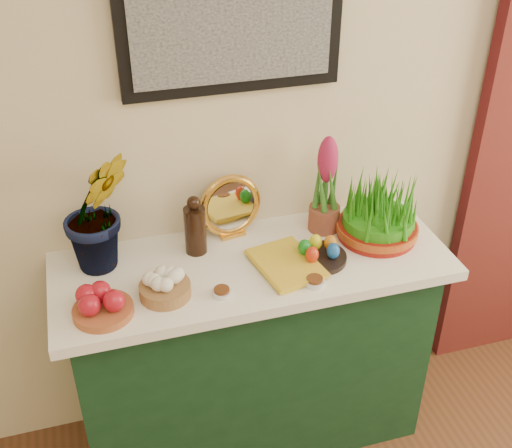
{
  "coord_description": "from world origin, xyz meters",
  "views": [
    {
      "loc": [
        -0.68,
        0.24,
        2.22
      ],
      "look_at": [
        -0.18,
        1.95,
        1.07
      ],
      "focal_mm": 45.0,
      "sensor_mm": 36.0,
      "label": 1
    }
  ],
  "objects_px": {
    "book": "(261,271)",
    "wheatgrass_sabzeh": "(379,212)",
    "sideboard": "(252,355)",
    "mirror": "(230,207)",
    "hyacinth_green": "(95,193)"
  },
  "relations": [
    {
      "from": "hyacinth_green",
      "to": "book",
      "type": "xyz_separation_m",
      "value": [
        0.5,
        -0.21,
        -0.27
      ]
    },
    {
      "from": "hyacinth_green",
      "to": "sideboard",
      "type": "bearing_deg",
      "value": -24.03
    },
    {
      "from": "mirror",
      "to": "book",
      "type": "relative_size",
      "value": 0.95
    },
    {
      "from": "hyacinth_green",
      "to": "wheatgrass_sabzeh",
      "type": "relative_size",
      "value": 1.92
    },
    {
      "from": "sideboard",
      "to": "hyacinth_green",
      "type": "xyz_separation_m",
      "value": [
        -0.5,
        0.12,
        0.75
      ]
    },
    {
      "from": "sideboard",
      "to": "book",
      "type": "xyz_separation_m",
      "value": [
        0.0,
        -0.1,
        0.48
      ]
    },
    {
      "from": "book",
      "to": "wheatgrass_sabzeh",
      "type": "bearing_deg",
      "value": 2.11
    },
    {
      "from": "sideboard",
      "to": "mirror",
      "type": "distance_m",
      "value": 0.61
    },
    {
      "from": "mirror",
      "to": "book",
      "type": "height_order",
      "value": "mirror"
    },
    {
      "from": "book",
      "to": "wheatgrass_sabzeh",
      "type": "xyz_separation_m",
      "value": [
        0.48,
        0.11,
        0.09
      ]
    },
    {
      "from": "book",
      "to": "wheatgrass_sabzeh",
      "type": "distance_m",
      "value": 0.5
    },
    {
      "from": "hyacinth_green",
      "to": "mirror",
      "type": "height_order",
      "value": "hyacinth_green"
    },
    {
      "from": "sideboard",
      "to": "wheatgrass_sabzeh",
      "type": "xyz_separation_m",
      "value": [
        0.48,
        0.01,
        0.57
      ]
    },
    {
      "from": "mirror",
      "to": "wheatgrass_sabzeh",
      "type": "relative_size",
      "value": 0.82
    },
    {
      "from": "mirror",
      "to": "wheatgrass_sabzeh",
      "type": "bearing_deg",
      "value": -18.27
    }
  ]
}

